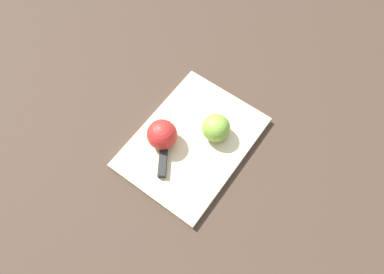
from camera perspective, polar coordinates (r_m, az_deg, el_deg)
The scene contains 5 objects.
ground_plane at distance 0.87m, azimuth 0.00°, elevation -1.07°, with size 4.00×4.00×0.00m, color #38281E.
cutting_board at distance 0.86m, azimuth 0.00°, elevation -0.84°, with size 0.35×0.28×0.02m.
apple_half_left at distance 0.83m, azimuth 3.68°, elevation 1.39°, with size 0.06×0.06×0.06m.
apple_half_right at distance 0.82m, azimuth -4.58°, elevation 0.36°, with size 0.07×0.07×0.07m.
knife at distance 0.83m, azimuth -4.38°, elevation -2.84°, with size 0.16×0.08×0.02m.
Camera 1 is at (0.33, 0.17, 0.78)m, focal length 35.00 mm.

